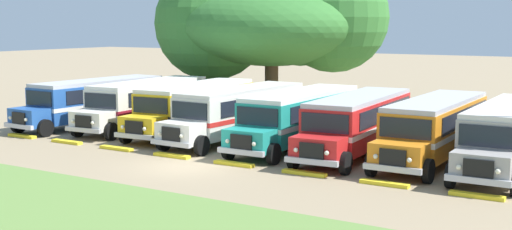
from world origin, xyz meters
TOP-DOWN VIEW (x-y plane):
  - ground_plane at (0.00, 0.00)m, footprint 220.00×220.00m
  - foreground_grass_strip at (0.00, -8.30)m, footprint 80.00×8.67m
  - parked_bus_slot_0 at (-12.42, 7.01)m, footprint 3.10×10.89m
  - parked_bus_slot_1 at (-9.01, 7.95)m, footprint 3.29×10.93m
  - parked_bus_slot_2 at (-5.30, 7.86)m, footprint 3.31×10.93m
  - parked_bus_slot_3 at (-1.78, 7.23)m, footprint 3.02×10.88m
  - parked_bus_slot_4 at (1.96, 7.20)m, footprint 2.81×10.86m
  - parked_bus_slot_5 at (5.33, 6.98)m, footprint 3.24×10.92m
  - parked_bus_slot_6 at (9.02, 7.42)m, footprint 2.74×10.85m
  - parked_bus_slot_7 at (12.37, 7.13)m, footprint 2.79×10.85m
  - curb_wheelstop_0 at (-12.46, 1.28)m, footprint 2.00×0.36m
  - curb_wheelstop_1 at (-8.90, 1.28)m, footprint 2.00×0.36m
  - curb_wheelstop_2 at (-5.34, 1.28)m, footprint 2.00×0.36m
  - curb_wheelstop_3 at (-1.78, 1.28)m, footprint 2.00×0.36m
  - curb_wheelstop_4 at (1.78, 1.28)m, footprint 2.00×0.36m
  - curb_wheelstop_5 at (5.34, 1.28)m, footprint 2.00×0.36m
  - curb_wheelstop_6 at (8.90, 1.28)m, footprint 2.00×0.36m
  - curb_wheelstop_7 at (12.46, 1.28)m, footprint 2.00×0.36m
  - broad_shade_tree at (-7.01, 20.19)m, footprint 16.82×15.21m

SIDE VIEW (x-z plane):
  - ground_plane at x=0.00m, z-range 0.00..0.00m
  - foreground_grass_strip at x=0.00m, z-range 0.00..0.01m
  - curb_wheelstop_0 at x=-12.46m, z-range 0.00..0.15m
  - curb_wheelstop_1 at x=-8.90m, z-range 0.00..0.15m
  - curb_wheelstop_2 at x=-5.34m, z-range 0.00..0.15m
  - curb_wheelstop_3 at x=-1.78m, z-range 0.00..0.15m
  - curb_wheelstop_4 at x=1.78m, z-range 0.00..0.15m
  - curb_wheelstop_5 at x=5.34m, z-range 0.00..0.15m
  - curb_wheelstop_6 at x=8.90m, z-range 0.00..0.15m
  - curb_wheelstop_7 at x=12.46m, z-range 0.00..0.15m
  - parked_bus_slot_0 at x=-12.42m, z-range 0.17..2.99m
  - parked_bus_slot_1 at x=-9.01m, z-range 0.17..2.99m
  - parked_bus_slot_2 at x=-5.30m, z-range 0.17..2.99m
  - parked_bus_slot_3 at x=-1.78m, z-range 0.17..2.99m
  - parked_bus_slot_4 at x=1.96m, z-range 0.17..2.99m
  - parked_bus_slot_5 at x=5.33m, z-range 0.17..2.99m
  - parked_bus_slot_6 at x=9.02m, z-range 0.17..2.99m
  - parked_bus_slot_7 at x=12.37m, z-range 0.17..2.99m
  - broad_shade_tree at x=-7.01m, z-range 0.94..11.97m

